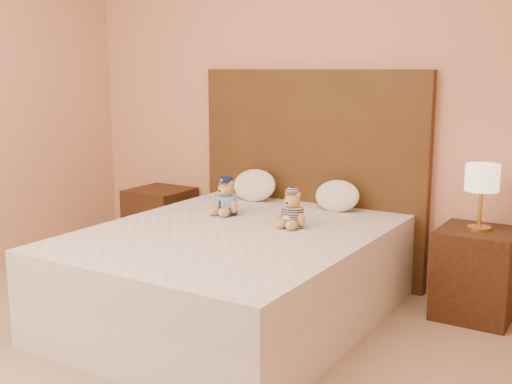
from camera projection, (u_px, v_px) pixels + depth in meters
room_walls at (143, 3)px, 2.99m from camera, size 4.04×4.52×2.72m
bed at (233, 274)px, 3.90m from camera, size 1.60×2.00×0.55m
headboard at (310, 174)px, 4.65m from camera, size 1.75×0.08×1.50m
nightstand_left at (161, 222)px, 5.21m from camera, size 0.45×0.45×0.55m
nightstand_right at (476, 273)px, 3.92m from camera, size 0.45×0.45×0.55m
lamp at (482, 181)px, 3.81m from camera, size 0.20×0.20×0.40m
teddy_police at (226, 196)px, 4.25m from camera, size 0.23×0.22×0.25m
teddy_prisoner at (292, 209)px, 3.91m from camera, size 0.22×0.21×0.23m
pillow_left at (254, 184)px, 4.71m from camera, size 0.35×0.23×0.25m
pillow_right at (337, 194)px, 4.36m from camera, size 0.32×0.21×0.23m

